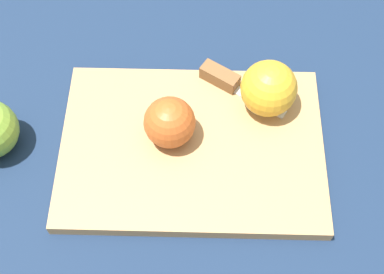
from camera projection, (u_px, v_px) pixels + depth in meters
The scene contains 6 objects.
ground_plane at pixel (192, 151), 0.80m from camera, with size 4.00×4.00×0.00m, color #14233D.
cutting_board at pixel (192, 147), 0.79m from camera, with size 0.42×0.33×0.02m.
apple_half_left at pixel (170, 122), 0.76m from camera, with size 0.07×0.07×0.07m.
apple_half_right at pixel (269, 89), 0.78m from camera, with size 0.08×0.08×0.08m.
knife at pixel (224, 79), 0.83m from camera, with size 0.14×0.08×0.02m.
apple_slice at pixel (265, 97), 0.82m from camera, with size 0.07×0.07×0.01m.
Camera 1 is at (0.07, -0.38, 0.70)m, focal length 50.00 mm.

